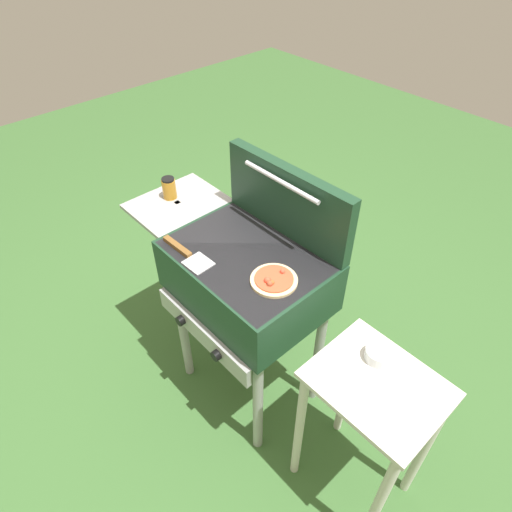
% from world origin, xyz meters
% --- Properties ---
extents(ground_plane, '(8.00, 8.00, 0.00)m').
position_xyz_m(ground_plane, '(0.00, 0.00, 0.00)').
color(ground_plane, '#38602D').
extents(grill, '(0.96, 0.53, 0.90)m').
position_xyz_m(grill, '(-0.01, -0.00, 0.76)').
color(grill, '#193823').
rests_on(grill, ground_plane).
extents(grill_lid_open, '(0.63, 0.09, 0.30)m').
position_xyz_m(grill_lid_open, '(0.00, 0.21, 1.05)').
color(grill_lid_open, '#193823').
rests_on(grill_lid_open, grill).
extents(pizza_pepperoni, '(0.18, 0.18, 0.04)m').
position_xyz_m(pizza_pepperoni, '(0.18, -0.03, 0.91)').
color(pizza_pepperoni, beige).
rests_on(pizza_pepperoni, grill).
extents(sauce_jar, '(0.06, 0.06, 0.10)m').
position_xyz_m(sauce_jar, '(-0.53, -0.00, 0.95)').
color(sauce_jar, '#B77A1E').
rests_on(sauce_jar, grill).
extents(spatula, '(0.26, 0.09, 0.02)m').
position_xyz_m(spatula, '(-0.16, -0.18, 0.91)').
color(spatula, '#B7BABF').
rests_on(spatula, grill).
extents(prep_table, '(0.44, 0.36, 0.75)m').
position_xyz_m(prep_table, '(0.66, 0.00, 0.54)').
color(prep_table, beige).
rests_on(prep_table, ground_plane).
extents(topping_bowl_near, '(0.10, 0.10, 0.04)m').
position_xyz_m(topping_bowl_near, '(0.60, 0.08, 0.77)').
color(topping_bowl_near, silver).
rests_on(topping_bowl_near, prep_table).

